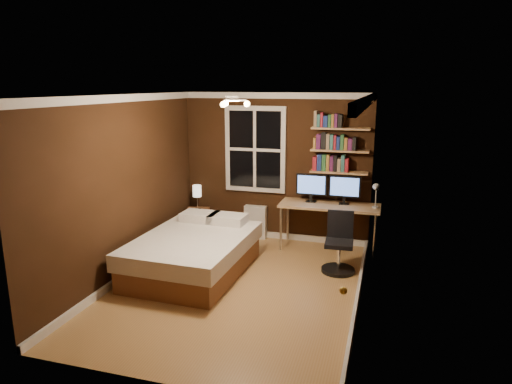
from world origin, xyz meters
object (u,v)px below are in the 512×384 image
(radiator, at_px, (256,222))
(desk, at_px, (329,208))
(monitor_right, at_px, (344,190))
(nightstand, at_px, (198,223))
(bed, at_px, (194,253))
(office_chair, at_px, (339,250))
(bedside_lamp, at_px, (197,197))
(desk_lamp, at_px, (376,195))
(monitor_left, at_px, (311,188))

(radiator, height_order, desk, desk)
(radiator, distance_m, monitor_right, 1.67)
(nightstand, height_order, monitor_right, monitor_right)
(bed, distance_m, desk, 2.30)
(bed, bearing_deg, radiator, 78.01)
(nightstand, height_order, office_chair, office_chair)
(bedside_lamp, bearing_deg, radiator, 10.66)
(nightstand, distance_m, desk_lamp, 3.10)
(bed, xyz_separation_m, nightstand, (-0.59, 1.50, -0.05))
(desk_lamp, bearing_deg, bedside_lamp, 177.98)
(nightstand, xyz_separation_m, monitor_left, (1.99, 0.06, 0.74))
(monitor_right, height_order, office_chair, monitor_right)
(radiator, distance_m, office_chair, 1.89)
(desk, bearing_deg, radiator, 170.78)
(bed, xyz_separation_m, office_chair, (1.98, 0.63, 0.03))
(bed, height_order, nightstand, bed)
(bedside_lamp, distance_m, desk_lamp, 3.03)
(desk, bearing_deg, bed, -139.22)
(bedside_lamp, relative_size, desk, 0.27)
(bed, xyz_separation_m, monitor_right, (1.93, 1.56, 0.70))
(bed, relative_size, bedside_lamp, 4.67)
(monitor_left, bearing_deg, desk, -14.23)
(nightstand, bearing_deg, radiator, -4.93)
(bed, xyz_separation_m, desk_lamp, (2.42, 1.39, 0.69))
(nightstand, bearing_deg, monitor_right, -14.27)
(bed, bearing_deg, desk, 42.65)
(nightstand, xyz_separation_m, office_chair, (2.57, -0.87, 0.07))
(monitor_right, bearing_deg, desk, -160.04)
(bed, bearing_deg, office_chair, 19.47)
(bed, distance_m, office_chair, 2.07)
(nightstand, relative_size, desk, 0.31)
(bedside_lamp, xyz_separation_m, radiator, (1.01, 0.19, -0.42))
(monitor_left, height_order, desk_lamp, monitor_left)
(desk, height_order, monitor_right, monitor_right)
(radiator, bearing_deg, monitor_left, -7.59)
(bedside_lamp, relative_size, radiator, 0.76)
(monitor_left, bearing_deg, radiator, 172.41)
(bedside_lamp, bearing_deg, desk, -0.52)
(bed, height_order, office_chair, office_chair)
(nightstand, distance_m, bedside_lamp, 0.46)
(nightstand, xyz_separation_m, radiator, (1.01, 0.19, 0.05))
(monitor_right, xyz_separation_m, desk_lamp, (0.49, -0.16, -0.01))
(nightstand, distance_m, radiator, 1.03)
(monitor_left, xyz_separation_m, desk_lamp, (1.02, -0.16, -0.01))
(bed, xyz_separation_m, monitor_left, (1.40, 1.56, 0.70))
(monitor_right, bearing_deg, bedside_lamp, -178.68)
(nightstand, distance_m, monitor_right, 2.63)
(bed, height_order, radiator, bed)
(nightstand, distance_m, office_chair, 2.71)
(bedside_lamp, relative_size, monitor_left, 0.87)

